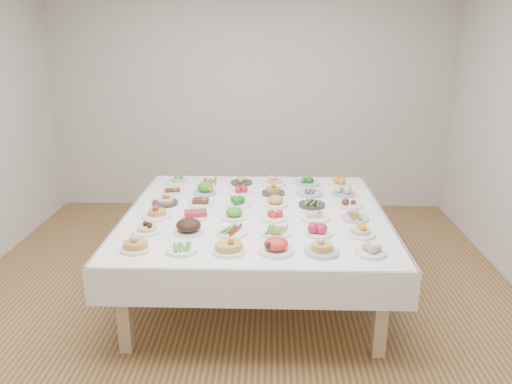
{
  "coord_description": "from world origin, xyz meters",
  "views": [
    {
      "loc": [
        0.26,
        -3.82,
        2.22
      ],
      "look_at": [
        0.14,
        0.32,
        0.88
      ],
      "focal_mm": 35.0,
      "sensor_mm": 36.0,
      "label": 1
    }
  ],
  "objects_px": {
    "display_table": "(255,219)",
    "dish_0": "(135,242)",
    "dish_35": "(340,180)",
    "dish_18": "(165,199)"
  },
  "relations": [
    {
      "from": "dish_18",
      "to": "dish_0",
      "type": "bearing_deg",
      "value": -90.39
    },
    {
      "from": "dish_0",
      "to": "dish_35",
      "type": "xyz_separation_m",
      "value": [
        1.64,
        1.61,
        -0.01
      ]
    },
    {
      "from": "display_table",
      "to": "dish_35",
      "type": "xyz_separation_m",
      "value": [
        0.82,
        0.8,
        0.11
      ]
    },
    {
      "from": "dish_35",
      "to": "dish_0",
      "type": "bearing_deg",
      "value": -135.43
    },
    {
      "from": "dish_0",
      "to": "dish_35",
      "type": "distance_m",
      "value": 2.3
    },
    {
      "from": "dish_18",
      "to": "dish_35",
      "type": "xyz_separation_m",
      "value": [
        1.63,
        0.63,
        -0.01
      ]
    },
    {
      "from": "display_table",
      "to": "dish_18",
      "type": "xyz_separation_m",
      "value": [
        -0.81,
        0.17,
        0.12
      ]
    },
    {
      "from": "display_table",
      "to": "dish_0",
      "type": "distance_m",
      "value": 1.16
    },
    {
      "from": "dish_18",
      "to": "dish_35",
      "type": "height_order",
      "value": "dish_18"
    },
    {
      "from": "dish_0",
      "to": "display_table",
      "type": "bearing_deg",
      "value": 44.66
    }
  ]
}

